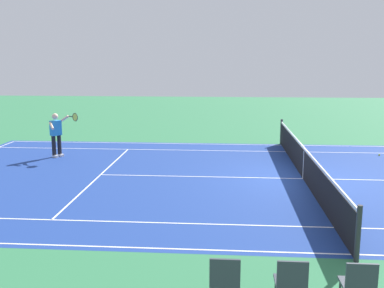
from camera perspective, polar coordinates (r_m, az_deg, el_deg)
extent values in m
plane|color=#2D7247|center=(14.39, 13.91, -4.29)|extent=(60.00, 60.00, 0.00)
cube|color=navy|center=(14.39, 13.91, -4.29)|extent=(24.20, 11.40, 0.00)
cube|color=white|center=(19.70, 11.30, -0.13)|extent=(23.80, 0.05, 0.01)
cube|color=white|center=(9.31, 19.58, -13.04)|extent=(23.80, 0.05, 0.01)
cube|color=white|center=(18.35, 11.82, -0.95)|extent=(23.80, 0.05, 0.01)
cube|color=white|center=(10.55, 17.60, -10.04)|extent=(23.80, 0.05, 0.01)
cube|color=white|center=(14.73, -11.51, -3.83)|extent=(0.05, 8.22, 0.01)
cube|color=white|center=(14.39, 13.91, -4.27)|extent=(12.80, 0.05, 0.01)
cylinder|color=#2D2D33|center=(19.90, 11.26, 1.55)|extent=(0.10, 0.10, 1.08)
cylinder|color=#2D2D33|center=(8.84, 20.31, -10.62)|extent=(0.10, 0.10, 1.08)
cube|color=black|center=(14.29, 13.99, -2.58)|extent=(0.02, 11.60, 0.88)
cube|color=white|center=(14.18, 14.08, -0.58)|extent=(0.04, 11.60, 0.06)
cube|color=white|center=(14.29, 13.99, -2.58)|extent=(0.04, 0.06, 0.88)
cylinder|color=black|center=(17.69, -17.11, -0.17)|extent=(0.15, 0.15, 0.74)
cube|color=white|center=(17.72, -16.93, -1.48)|extent=(0.29, 0.25, 0.09)
cylinder|color=black|center=(17.82, -16.46, -0.05)|extent=(0.15, 0.15, 0.74)
cube|color=white|center=(17.84, -16.29, -1.35)|extent=(0.29, 0.25, 0.09)
cube|color=#2884D1|center=(17.65, -16.90, 1.96)|extent=(0.42, 0.45, 0.56)
sphere|color=beige|center=(17.59, -16.98, 3.36)|extent=(0.23, 0.23, 0.23)
cylinder|color=beige|center=(17.33, -17.38, 2.22)|extent=(0.31, 0.39, 0.26)
cylinder|color=beige|center=(17.61, -15.88, 3.08)|extent=(0.42, 0.21, 0.30)
cylinder|color=#232326|center=(17.37, -15.15, 3.39)|extent=(0.25, 0.19, 0.04)
torus|color=#232326|center=(17.13, -14.60, 3.32)|extent=(0.27, 0.20, 0.31)
cylinder|color=#C6D84C|center=(17.13, -14.60, 3.32)|extent=(0.22, 0.16, 0.27)
sphere|color=#CCE01E|center=(18.66, 22.64, -1.28)|extent=(0.07, 0.07, 0.07)
cube|color=#333842|center=(7.19, 20.13, -16.38)|extent=(0.44, 0.44, 0.04)
cube|color=#333842|center=(6.93, 20.71, -15.49)|extent=(0.44, 0.04, 0.40)
cube|color=#333842|center=(7.00, 12.31, -16.73)|extent=(0.44, 0.44, 0.04)
cube|color=#333842|center=(6.72, 12.63, -15.85)|extent=(0.44, 0.04, 0.40)
cylinder|color=#38383D|center=(7.21, 2.65, -17.79)|extent=(0.04, 0.04, 0.44)
cube|color=#333842|center=(6.93, 4.17, -16.79)|extent=(0.44, 0.44, 0.04)
cube|color=#333842|center=(6.65, 4.19, -15.90)|extent=(0.44, 0.04, 0.40)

